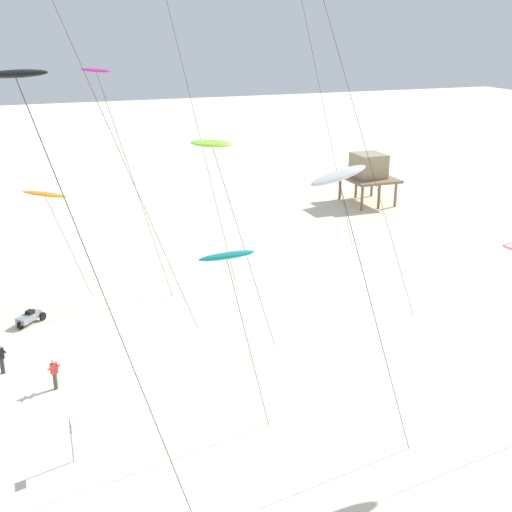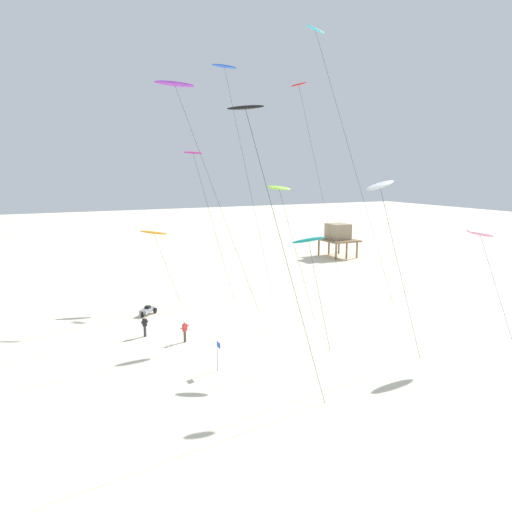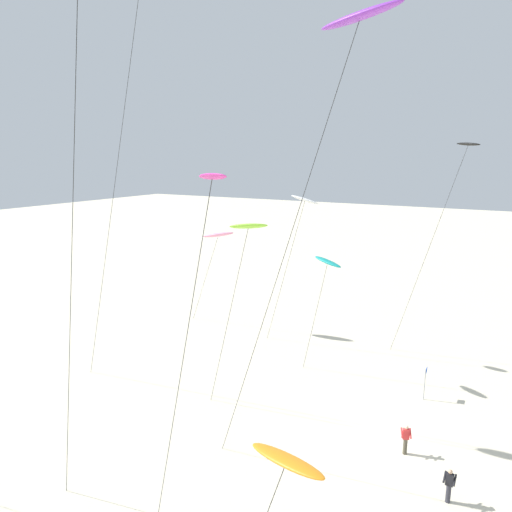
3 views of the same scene
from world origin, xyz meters
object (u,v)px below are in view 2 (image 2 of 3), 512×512
at_px(kite_purple, 175,86).
at_px(kite_red, 300,90).
at_px(kite_blue, 225,70).
at_px(kite_teal, 309,241).
at_px(kite_pink, 480,234).
at_px(kite_white, 380,187).
at_px(kite_flyer_nearest, 145,326).
at_px(kite_flyer_middle, 185,331).
at_px(kite_cyan, 319,41).
at_px(kite_black, 248,117).
at_px(stilt_house, 338,234).
at_px(marker_flag, 218,350).
at_px(kite_magenta, 195,158).
at_px(kite_orange, 154,233).
at_px(beach_buggy, 147,310).
at_px(kite_lime, 279,189).

bearing_deg(kite_purple, kite_red, 119.09).
bearing_deg(kite_blue, kite_teal, -4.37).
distance_m(kite_pink, kite_white, 9.36).
bearing_deg(kite_flyer_nearest, kite_flyer_middle, 43.29).
distance_m(kite_blue, kite_cyan, 10.14).
height_order(kite_red, kite_black, kite_red).
bearing_deg(kite_flyer_nearest, kite_white, 45.97).
distance_m(stilt_house, marker_flag, 46.94).
distance_m(kite_purple, kite_magenta, 8.13).
xyz_separation_m(kite_orange, stilt_house, (-14.26, 32.12, -3.56)).
relative_size(kite_purple, beach_buggy, 10.65).
distance_m(kite_purple, beach_buggy, 20.05).
relative_size(kite_orange, stilt_house, 1.27).
xyz_separation_m(kite_teal, kite_flyer_middle, (-6.46, -7.13, -7.47)).
xyz_separation_m(kite_lime, kite_red, (-14.77, 10.65, 10.67)).
relative_size(kite_teal, kite_black, 0.53).
bearing_deg(kite_flyer_middle, kite_flyer_nearest, -136.71).
height_order(kite_black, kite_flyer_nearest, kite_black).
bearing_deg(kite_pink, kite_flyer_nearest, -121.75).
bearing_deg(kite_flyer_middle, kite_pink, 60.71).
relative_size(kite_cyan, beach_buggy, 13.30).
bearing_deg(kite_black, kite_teal, 128.94).
xyz_separation_m(kite_red, beach_buggy, (7.35, -20.43, -21.89)).
xyz_separation_m(kite_purple, kite_orange, (-6.58, -0.58, -13.07)).
xyz_separation_m(kite_pink, beach_buggy, (-19.33, -19.93, -8.25)).
relative_size(kite_magenta, marker_flag, 7.18).
relative_size(kite_blue, kite_black, 1.43).
bearing_deg(beach_buggy, kite_flyer_middle, 5.57).
xyz_separation_m(kite_teal, stilt_house, (-33.28, 26.02, -4.84)).
bearing_deg(kite_flyer_nearest, kite_magenta, 137.90).
height_order(kite_lime, kite_black, kite_black).
xyz_separation_m(kite_white, kite_red, (-25.83, 9.15, 10.17)).
distance_m(kite_flyer_middle, beach_buggy, 8.68).
xyz_separation_m(kite_red, kite_black, (28.49, -19.95, -6.44)).
bearing_deg(stilt_house, kite_magenta, -60.39).
bearing_deg(beach_buggy, kite_teal, 27.84).
xyz_separation_m(kite_teal, kite_orange, (-19.01, -6.11, -1.28)).
xyz_separation_m(kite_lime, beach_buggy, (-7.42, -9.78, -11.22)).
height_order(kite_red, kite_flyer_nearest, kite_red).
bearing_deg(kite_teal, kite_pink, 70.46).
height_order(kite_blue, kite_flyer_middle, kite_blue).
height_order(kite_blue, kite_purple, kite_blue).
relative_size(kite_black, kite_cyan, 0.64).
distance_m(kite_purple, kite_flyer_nearest, 19.97).
relative_size(kite_lime, beach_buggy, 6.23).
xyz_separation_m(kite_lime, kite_magenta, (-9.48, -4.17, 2.69)).
xyz_separation_m(kite_flyer_middle, marker_flag, (6.55, 0.19, 0.60)).
height_order(kite_orange, stilt_house, kite_orange).
height_order(kite_purple, beach_buggy, kite_purple).
height_order(beach_buggy, marker_flag, marker_flag).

